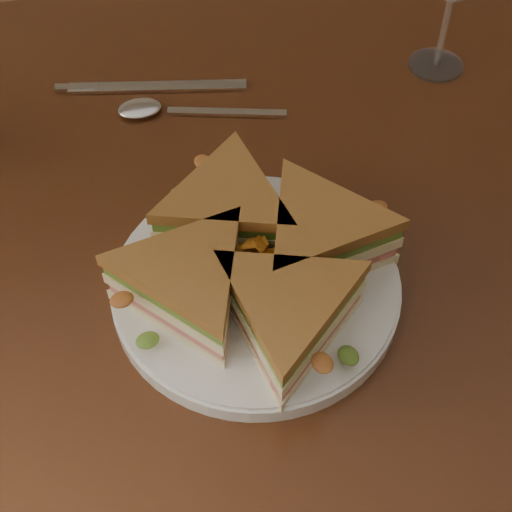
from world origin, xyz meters
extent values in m
plane|color=brown|center=(0.00, 0.00, 0.00)|extent=(6.00, 6.00, 0.00)
cube|color=black|center=(0.00, 0.00, 0.73)|extent=(1.20, 0.80, 0.04)
cylinder|color=black|center=(0.54, 0.34, 0.35)|extent=(0.06, 0.06, 0.71)
cylinder|color=white|center=(-0.02, -0.12, 0.76)|extent=(0.25, 0.25, 0.02)
cube|color=silver|center=(0.00, 0.12, 0.75)|extent=(0.13, 0.04, 0.00)
ellipsoid|color=silver|center=(-0.10, 0.15, 0.76)|extent=(0.05, 0.03, 0.01)
cube|color=silver|center=(-0.07, 0.18, 0.75)|extent=(0.20, 0.05, 0.00)
cube|color=silver|center=(-0.16, 0.20, 0.75)|extent=(0.05, 0.02, 0.00)
cylinder|color=white|center=(0.25, 0.15, 0.75)|extent=(0.06, 0.06, 0.00)
cylinder|color=white|center=(0.25, 0.15, 0.80)|extent=(0.01, 0.01, 0.09)
camera|label=1|loc=(-0.10, -0.47, 1.26)|focal=50.00mm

